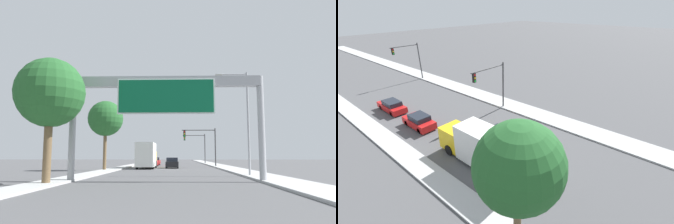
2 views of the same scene
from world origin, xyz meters
TOP-DOWN VIEW (x-y plane):
  - sidewalk_right at (7.75, 60.00)m, footprint 3.00×120.00m
  - median_strip_left at (-7.25, 60.00)m, footprint 2.00×120.00m
  - sign_gantry at (0.00, 17.90)m, footprint 13.35×0.73m
  - car_far_center at (-3.50, 51.61)m, footprint 1.83×4.29m
  - car_near_left at (0.00, 42.69)m, footprint 1.78×4.28m
  - car_mid_left at (-3.50, 58.19)m, footprint 1.80×4.78m
  - truck_box_primary at (-3.50, 41.32)m, footprint 2.34×8.90m
  - traffic_light_near_intersection at (4.98, 48.00)m, footprint 5.41×0.32m
  - traffic_light_mid_block at (5.21, 68.00)m, footprint 4.94×0.32m
  - palm_tree_foreground at (-7.07, 15.39)m, footprint 4.29×4.29m
  - palm_tree_background at (-7.83, 34.40)m, footprint 4.21×4.21m
  - street_lamp_right at (6.50, 23.90)m, footprint 2.83×0.28m

SIDE VIEW (x-z plane):
  - sidewalk_right at x=7.75m, z-range 0.00..0.15m
  - median_strip_left at x=-7.25m, z-range 0.00..0.15m
  - car_mid_left at x=-3.50m, z-range -0.04..1.41m
  - car_near_left at x=0.00m, z-range -0.04..1.45m
  - car_far_center at x=-3.50m, z-range -0.05..1.49m
  - truck_box_primary at x=-3.50m, z-range 0.02..3.50m
  - traffic_light_near_intersection at x=4.98m, z-range 1.14..7.24m
  - traffic_light_mid_block at x=5.21m, z-range 1.16..7.64m
  - street_lamp_right at x=6.50m, z-range 0.82..9.80m
  - palm_tree_foreground at x=-7.07m, z-range 1.69..9.44m
  - sign_gantry at x=0.00m, z-range 2.12..9.31m
  - palm_tree_background at x=-7.83m, z-range 1.99..10.26m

